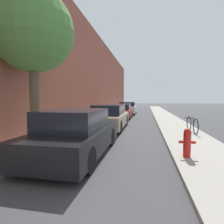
{
  "coord_description": "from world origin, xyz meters",
  "views": [
    {
      "loc": [
        1.15,
        1.59,
        1.71
      ],
      "look_at": [
        -0.73,
        11.32,
        0.99
      ],
      "focal_mm": 28.38,
      "sensor_mm": 36.0,
      "label": 1
    }
  ],
  "objects": [
    {
      "name": "parked_car_black",
      "position": [
        -0.91,
        6.59,
        0.66
      ],
      "size": [
        1.78,
        4.14,
        1.4
      ],
      "color": "black",
      "rests_on": "ground"
    },
    {
      "name": "bicycle",
      "position": [
        3.32,
        10.55,
        0.49
      ],
      "size": [
        0.44,
        1.76,
        0.72
      ],
      "rotation": [
        0.0,
        0.0,
        0.05
      ],
      "color": "black",
      "rests_on": "sidewalk_right"
    },
    {
      "name": "parked_car_champagne",
      "position": [
        -0.91,
        11.53,
        0.66
      ],
      "size": [
        1.75,
        4.45,
        1.39
      ],
      "color": "black",
      "rests_on": "ground"
    },
    {
      "name": "street_tree_near",
      "position": [
        -2.92,
        7.51,
        4.14
      ],
      "size": [
        2.97,
        2.97,
        5.54
      ],
      "color": "brown",
      "rests_on": "sidewalk_left"
    },
    {
      "name": "sidewalk_right",
      "position": [
        2.9,
        16.0,
        0.06
      ],
      "size": [
        2.0,
        52.0,
        0.12
      ],
      "color": "#9E998E",
      "rests_on": "ground"
    },
    {
      "name": "sidewalk_left",
      "position": [
        -2.9,
        16.0,
        0.06
      ],
      "size": [
        2.0,
        52.0,
        0.12
      ],
      "color": "#9E998E",
      "rests_on": "ground"
    },
    {
      "name": "parked_car_red",
      "position": [
        -0.99,
        17.08,
        0.62
      ],
      "size": [
        1.75,
        4.0,
        1.3
      ],
      "color": "black",
      "rests_on": "ground"
    },
    {
      "name": "fire_hydrant",
      "position": [
        2.27,
        6.66,
        0.53
      ],
      "size": [
        0.43,
        0.2,
        0.79
      ],
      "color": "red",
      "rests_on": "sidewalk_right"
    },
    {
      "name": "parked_car_white",
      "position": [
        -0.92,
        21.86,
        0.66
      ],
      "size": [
        1.84,
        3.99,
        1.38
      ],
      "color": "black",
      "rests_on": "ground"
    },
    {
      "name": "building_facade_left",
      "position": [
        -4.25,
        16.0,
        4.24
      ],
      "size": [
        0.7,
        52.0,
        8.49
      ],
      "color": "brown",
      "rests_on": "ground"
    },
    {
      "name": "ground_plane",
      "position": [
        0.0,
        16.0,
        0.0
      ],
      "size": [
        120.0,
        120.0,
        0.0
      ],
      "primitive_type": "plane",
      "color": "#3D3D3F"
    }
  ]
}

